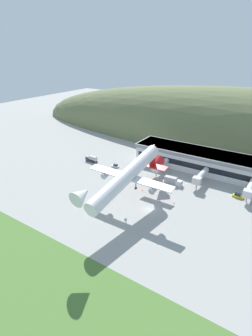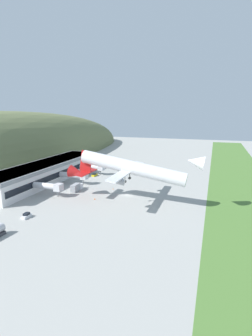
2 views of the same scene
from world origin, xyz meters
TOP-DOWN VIEW (x-y plane):
  - ground_plane at (0.00, 0.00)m, footprint 468.97×468.97m
  - grass_strip_foreground at (0.00, -45.53)m, footprint 422.07×28.86m
  - terminal_building at (9.34, 45.49)m, footprint 77.30×16.62m
  - jetway_0 at (-10.91, 30.39)m, footprint 3.38×13.18m
  - jetway_1 at (8.93, 29.75)m, footprint 3.38×14.39m
  - jetway_2 at (28.99, 29.81)m, footprint 3.38×14.27m
  - cargo_airplane at (-7.54, -3.11)m, footprint 34.27×52.58m
  - service_car_0 at (-32.74, 24.28)m, footprint 3.85×1.92m
  - service_car_1 at (25.49, 27.42)m, footprint 4.24×1.79m
  - fuel_truck at (-47.26, 23.21)m, footprint 6.79×2.85m
  - box_truck at (-1.10, 23.40)m, footprint 7.97×2.59m
  - traffic_cone_0 at (5.91, 9.05)m, footprint 0.52×0.52m
  - traffic_cone_1 at (-9.29, 10.84)m, footprint 0.52×0.52m

SIDE VIEW (x-z plane):
  - ground_plane at x=0.00m, z-range 0.00..0.00m
  - grass_strip_foreground at x=0.00m, z-range 0.00..0.08m
  - traffic_cone_0 at x=5.91m, z-range -0.01..0.57m
  - traffic_cone_1 at x=-9.29m, z-range -0.01..0.57m
  - service_car_0 at x=-32.74m, z-range -0.14..1.43m
  - service_car_1 at x=25.49m, z-range -0.14..1.44m
  - box_truck at x=-1.10m, z-range -0.10..3.13m
  - fuel_truck at x=-47.26m, z-range -0.12..3.14m
  - jetway_0 at x=-10.91m, z-range 1.28..6.71m
  - jetway_2 at x=28.99m, z-range 1.28..6.71m
  - jetway_1 at x=8.93m, z-range 1.28..6.71m
  - terminal_building at x=9.34m, z-range 0.63..9.95m
  - cargo_airplane at x=-7.54m, z-range 6.70..19.94m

